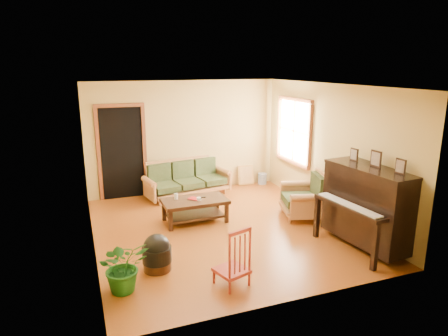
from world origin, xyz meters
name	(u,v)px	position (x,y,z in m)	size (l,w,h in m)	color
floor	(222,229)	(0.00, 0.00, 0.00)	(5.00, 5.00, 0.00)	#69300D
doorway	(122,153)	(-1.45, 2.48, 1.02)	(1.08, 0.16, 2.05)	black
window	(294,131)	(2.21, 1.30, 1.50)	(0.12, 1.36, 1.46)	white
sofa	(188,179)	(-0.07, 2.06, 0.42)	(1.94, 0.81, 0.83)	#A36A3C
coffee_table	(195,210)	(-0.36, 0.51, 0.22)	(1.23, 0.67, 0.45)	black
armchair	(302,195)	(1.70, 0.01, 0.46)	(0.88, 0.92, 0.92)	#A36A3C
piano	(369,208)	(1.99, -1.53, 0.68)	(0.91, 1.54, 1.36)	black
footstool	(157,257)	(-1.42, -1.09, 0.21)	(0.43, 0.43, 0.41)	black
red_chair	(232,256)	(-0.55, -1.86, 0.43)	(0.40, 0.44, 0.86)	maroon
leaning_frame	(246,175)	(1.52, 2.38, 0.26)	(0.40, 0.09, 0.53)	#B3853B
ceramic_crock	(262,179)	(1.96, 2.33, 0.14)	(0.22, 0.22, 0.28)	#33549B
potted_plant	(124,266)	(-1.94, -1.49, 0.36)	(0.65, 0.56, 0.72)	#175218
book	(192,200)	(-0.42, 0.48, 0.46)	(0.15, 0.21, 0.02)	maroon
candle	(176,196)	(-0.69, 0.65, 0.51)	(0.07, 0.07, 0.12)	silver
glass_jar	(199,199)	(-0.30, 0.45, 0.47)	(0.08, 0.08, 0.06)	white
remote	(202,197)	(-0.19, 0.57, 0.45)	(0.14, 0.04, 0.01)	black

